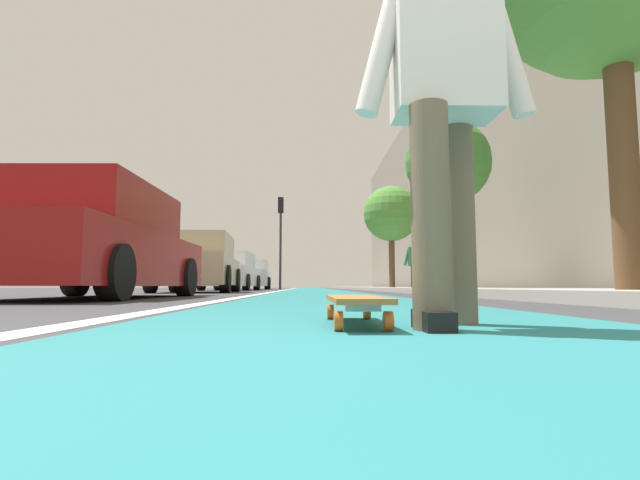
# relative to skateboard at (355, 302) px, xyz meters

# --- Properties ---
(ground_plane) EXTENTS (80.00, 80.00, 0.00)m
(ground_plane) POSITION_rel_skateboard_xyz_m (8.76, -0.09, -0.09)
(ground_plane) COLOR #38383D
(bike_lane_paint) EXTENTS (56.00, 2.13, 0.00)m
(bike_lane_paint) POSITION_rel_skateboard_xyz_m (22.76, -0.09, -0.09)
(bike_lane_paint) COLOR #237075
(bike_lane_paint) RESTS_ON ground
(lane_stripe_white) EXTENTS (52.00, 0.16, 0.01)m
(lane_stripe_white) POSITION_rel_skateboard_xyz_m (18.76, 1.13, -0.09)
(lane_stripe_white) COLOR silver
(lane_stripe_white) RESTS_ON ground
(sidewalk_curb) EXTENTS (52.00, 3.20, 0.12)m
(sidewalk_curb) POSITION_rel_skateboard_xyz_m (16.76, -3.64, -0.03)
(sidewalk_curb) COLOR #9E9B93
(sidewalk_curb) RESTS_ON ground
(building_facade) EXTENTS (40.00, 1.20, 9.82)m
(building_facade) POSITION_rel_skateboard_xyz_m (20.76, -6.19, 4.82)
(building_facade) COLOR gray
(building_facade) RESTS_ON ground
(skateboard) EXTENTS (0.84, 0.20, 0.11)m
(skateboard) POSITION_rel_skateboard_xyz_m (0.00, 0.00, 0.00)
(skateboard) COLOR orange
(skateboard) RESTS_ON ground
(skater_person) EXTENTS (0.46, 0.72, 1.64)m
(skater_person) POSITION_rel_skateboard_xyz_m (-0.15, -0.35, 0.84)
(skater_person) COLOR brown
(skater_person) RESTS_ON ground
(parked_car_near) EXTENTS (4.42, 2.06, 1.46)m
(parked_car_near) POSITION_rel_skateboard_xyz_m (4.47, 3.04, 0.60)
(parked_car_near) COLOR maroon
(parked_car_near) RESTS_ON ground
(parked_car_mid) EXTENTS (4.11, 2.09, 1.49)m
(parked_car_mid) POSITION_rel_skateboard_xyz_m (10.72, 3.03, 0.63)
(parked_car_mid) COLOR tan
(parked_car_mid) RESTS_ON ground
(parked_car_far) EXTENTS (4.18, 2.02, 1.47)m
(parked_car_far) POSITION_rel_skateboard_xyz_m (17.08, 3.16, 0.60)
(parked_car_far) COLOR silver
(parked_car_far) RESTS_ON ground
(parked_car_end) EXTENTS (4.13, 2.00, 1.48)m
(parked_car_end) POSITION_rel_skateboard_xyz_m (23.22, 3.03, 0.61)
(parked_car_end) COLOR silver
(parked_car_end) RESTS_ON ground
(traffic_light) EXTENTS (0.33, 0.28, 4.68)m
(traffic_light) POSITION_rel_skateboard_xyz_m (22.53, 1.53, 3.12)
(traffic_light) COLOR #2D2D2D
(traffic_light) RESTS_ON ground
(street_tree_mid) EXTENTS (2.06, 2.06, 4.20)m
(street_tree_mid) POSITION_rel_skateboard_xyz_m (9.53, -3.24, 3.02)
(street_tree_mid) COLOR brown
(street_tree_mid) RESTS_ON ground
(street_tree_far) EXTENTS (2.26, 2.26, 4.25)m
(street_tree_far) POSITION_rel_skateboard_xyz_m (17.53, -3.24, 3.00)
(street_tree_far) COLOR brown
(street_tree_far) RESTS_ON ground
(pedestrian_distant) EXTENTS (0.43, 0.67, 1.54)m
(pedestrian_distant) POSITION_rel_skateboard_xyz_m (12.53, -3.05, 0.79)
(pedestrian_distant) COLOR black
(pedestrian_distant) RESTS_ON ground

